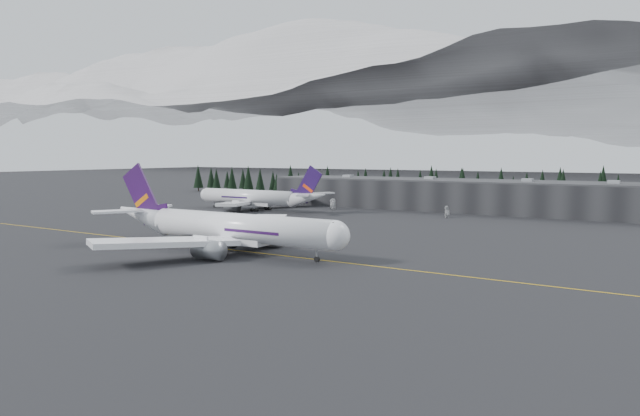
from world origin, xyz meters
The scene contains 9 objects.
ground centered at (0.00, 0.00, 0.00)m, with size 1400.00×1400.00×0.00m, color black.
taxiline centered at (0.00, -2.00, 0.01)m, with size 400.00×0.40×0.02m, color gold.
terminal centered at (0.00, 125.00, 6.30)m, with size 160.00×30.00×12.60m.
treeline centered at (0.00, 162.00, 7.50)m, with size 360.00×20.00×15.00m, color black.
mountain_ridge centered at (0.00, 1000.00, 0.00)m, with size 4400.00×900.00×420.00m, color white, non-canonical shape.
jet_main centered at (-12.69, -4.40, 5.86)m, with size 70.65×65.26×20.78m.
jet_parked centered at (-66.59, 78.97, 5.33)m, with size 64.27×59.35×18.90m.
gse_vehicle_a centered at (-42.33, 98.31, 0.65)m, with size 2.16×4.68×1.30m, color silver.
gse_vehicle_b centered at (8.69, 94.21, 0.74)m, with size 1.75×4.36×1.48m, color #BABABC.
Camera 1 is at (78.64, -106.27, 22.88)m, focal length 32.00 mm.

